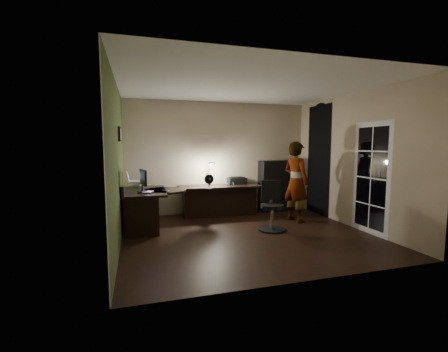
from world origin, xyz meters
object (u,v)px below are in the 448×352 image
object	(u,v)px
desk_left	(144,210)
office_chair	(272,206)
cabinet	(276,186)
monitor	(142,184)
person	(296,182)
desk_right	(220,200)

from	to	relation	value
desk_left	office_chair	bearing A→B (deg)	-15.91
cabinet	monitor	bearing A→B (deg)	-159.15
cabinet	person	bearing A→B (deg)	-92.95
desk_left	desk_right	size ratio (longest dim) A/B	0.71
monitor	office_chair	size ratio (longest dim) A/B	0.47
monitor	office_chair	xyz separation A→B (m)	(2.42, -0.49, -0.46)
desk_left	office_chair	distance (m)	2.51
desk_right	cabinet	bearing A→B (deg)	7.40
desk_left	cabinet	size ratio (longest dim) A/B	1.07
cabinet	office_chair	bearing A→B (deg)	-116.65
cabinet	office_chair	size ratio (longest dim) A/B	1.31
desk_left	person	distance (m)	3.23
monitor	desk_left	bearing A→B (deg)	71.91
desk_right	person	bearing A→B (deg)	-33.05
desk_right	person	world-z (taller)	person
cabinet	monitor	xyz separation A→B (m)	(-3.31, -1.14, 0.31)
desk_right	monitor	size ratio (longest dim) A/B	4.18
person	desk_right	bearing A→B (deg)	37.32
desk_left	monitor	bearing A→B (deg)	-95.14
desk_right	monitor	distance (m)	2.12
desk_left	person	world-z (taller)	person
monitor	person	xyz separation A→B (m)	(3.21, -0.00, -0.07)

